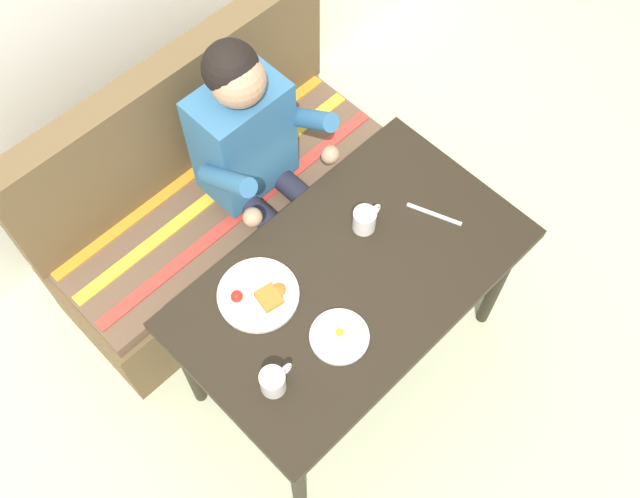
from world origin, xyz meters
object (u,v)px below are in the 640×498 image
object	(u,v)px
coffee_mug_second	(273,381)
table	(351,287)
couch	(216,203)
plate_breakfast	(259,295)
coffee_mug	(365,219)
person	(256,153)
plate_eggs	(339,336)
knife	(434,214)

from	to	relation	value
coffee_mug_second	table	bearing A→B (deg)	12.46
table	couch	bearing A→B (deg)	90.00
plate_breakfast	coffee_mug	bearing A→B (deg)	-7.36
person	plate_eggs	bearing A→B (deg)	-112.37
coffee_mug	coffee_mug_second	world-z (taller)	coffee_mug_second
table	person	xyz separation A→B (m)	(0.11, 0.59, 0.09)
table	coffee_mug_second	bearing A→B (deg)	-167.54
person	table	bearing A→B (deg)	-100.42
coffee_mug	knife	size ratio (longest dim) A/B	0.59
person	coffee_mug_second	bearing A→B (deg)	-128.69
plate_breakfast	plate_eggs	xyz separation A→B (m)	(0.08, -0.28, -0.00)
person	coffee_mug_second	xyz separation A→B (m)	(-0.55, -0.69, 0.04)
person	plate_breakfast	world-z (taller)	person
plate_eggs	coffee_mug	size ratio (longest dim) A/B	1.62
person	coffee_mug_second	size ratio (longest dim) A/B	10.27
couch	knife	distance (m)	0.97
table	plate_eggs	bearing A→B (deg)	-145.99
plate_breakfast	knife	size ratio (longest dim) A/B	1.34
plate_eggs	plate_breakfast	bearing A→B (deg)	106.38
coffee_mug_second	knife	size ratio (longest dim) A/B	0.59
coffee_mug	coffee_mug_second	size ratio (longest dim) A/B	1.00
knife	plate_eggs	bearing A→B (deg)	167.91
plate_breakfast	couch	bearing A→B (deg)	65.98
couch	coffee_mug	xyz separation A→B (m)	(0.17, -0.66, 0.45)
coffee_mug	coffee_mug_second	distance (m)	0.64
plate_breakfast	plate_eggs	distance (m)	0.30
knife	person	bearing A→B (deg)	91.77
couch	coffee_mug_second	xyz separation A→B (m)	(-0.44, -0.86, 0.45)
table	plate_breakfast	distance (m)	0.33
plate_breakfast	plate_eggs	world-z (taller)	plate_breakfast
coffee_mug	coffee_mug_second	bearing A→B (deg)	-161.77
couch	plate_eggs	xyz separation A→B (m)	(-0.19, -0.89, 0.41)
person	plate_breakfast	size ratio (longest dim) A/B	4.51
table	knife	xyz separation A→B (m)	(0.37, -0.04, 0.08)
table	coffee_mug	xyz separation A→B (m)	(0.17, 0.10, 0.13)
plate_eggs	table	bearing A→B (deg)	34.01
coffee_mug_second	knife	xyz separation A→B (m)	(0.82, 0.06, -0.04)
table	coffee_mug	bearing A→B (deg)	31.61
person	coffee_mug	xyz separation A→B (m)	(0.06, -0.49, 0.03)
table	coffee_mug_second	xyz separation A→B (m)	(-0.44, -0.10, 0.13)
couch	coffee_mug_second	bearing A→B (deg)	-117.14
person	knife	bearing A→B (deg)	-66.97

